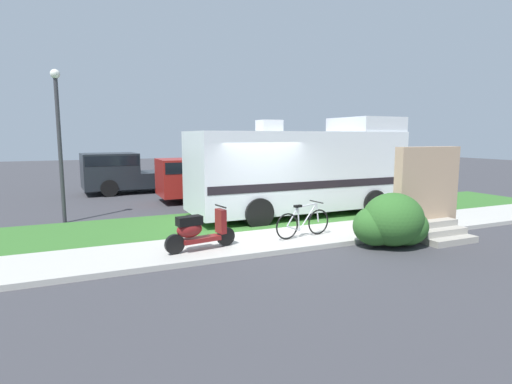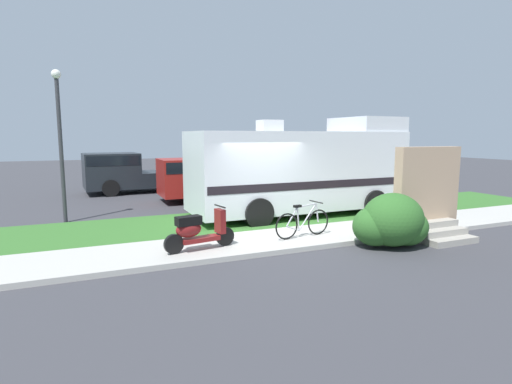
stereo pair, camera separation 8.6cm
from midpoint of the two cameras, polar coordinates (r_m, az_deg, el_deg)
ground_plane at (r=11.53m, az=1.71°, el=-5.53°), size 80.00×80.00×0.00m
sidewalk at (r=10.48m, az=4.56°, el=-6.59°), size 24.00×2.00×0.12m
grass_strip at (r=12.86m, az=-1.19°, el=-3.94°), size 24.00×3.40×0.08m
motorhome_rv at (r=13.63m, az=6.23°, el=3.22°), size 7.30×2.62×3.32m
scooter at (r=9.21m, az=-8.41°, el=-5.37°), size 1.70×0.58×0.97m
bicycle at (r=10.37m, az=6.43°, el=-4.29°), size 1.66×0.52×0.89m
pickup_truck_near at (r=17.05m, az=-6.32°, el=2.01°), size 5.73×2.10×1.76m
pickup_truck_far at (r=20.17m, az=-17.77°, el=2.74°), size 5.48×2.46×1.89m
porch_steps at (r=11.64m, az=23.05°, el=-1.18°), size 2.00×1.26×2.40m
bush_by_porch at (r=10.30m, az=18.34°, el=-4.09°), size 1.82×1.37×1.29m
bottle_green at (r=12.18m, az=15.40°, el=-3.94°), size 0.07×0.07×0.28m
street_lamp_post at (r=13.72m, az=-26.20°, el=7.56°), size 0.28×0.28×4.64m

